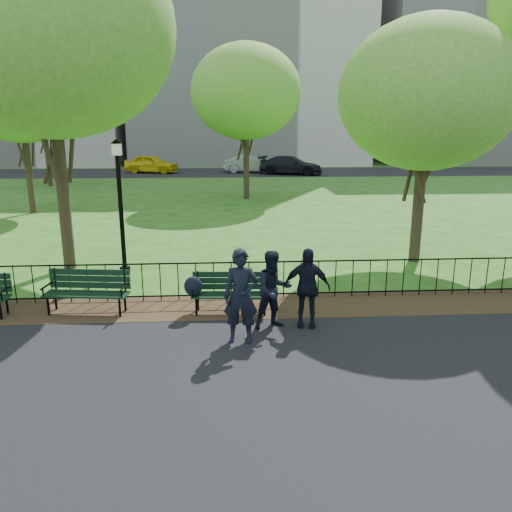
{
  "coord_description": "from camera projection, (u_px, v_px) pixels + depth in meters",
  "views": [
    {
      "loc": [
        -0.72,
        -8.84,
        3.85
      ],
      "look_at": [
        -0.07,
        1.5,
        1.15
      ],
      "focal_mm": 35.0,
      "sensor_mm": 36.0,
      "label": 1
    }
  ],
  "objects": [
    {
      "name": "dirt_strip",
      "position": [
        259.0,
        306.0,
        11.0
      ],
      "size": [
        60.0,
        1.6,
        0.01
      ],
      "primitive_type": "cube",
      "color": "#311D14",
      "rests_on": "ground"
    },
    {
      "name": "person_left",
      "position": [
        241.0,
        296.0,
        8.98
      ],
      "size": [
        0.68,
        0.49,
        1.74
      ],
      "primitive_type": "imported",
      "rotation": [
        0.0,
        0.0,
        -0.11
      ],
      "color": "black",
      "rests_on": "asphalt_path"
    },
    {
      "name": "far_street",
      "position": [
        233.0,
        172.0,
        43.36
      ],
      "size": [
        70.0,
        9.0,
        0.01
      ],
      "primitive_type": "cube",
      "color": "black",
      "rests_on": "ground"
    },
    {
      "name": "tree_mid_w",
      "position": [
        19.0,
        86.0,
        21.57
      ],
      "size": [
        5.76,
        5.76,
        8.03
      ],
      "color": "#2D2116",
      "rests_on": "ground"
    },
    {
      "name": "person_right",
      "position": [
        306.0,
        287.0,
        9.73
      ],
      "size": [
        0.98,
        0.53,
        1.58
      ],
      "primitive_type": "imported",
      "rotation": [
        0.0,
        0.0,
        -0.17
      ],
      "color": "black",
      "rests_on": "asphalt_path"
    },
    {
      "name": "park_bench_main",
      "position": [
        214.0,
        287.0,
        10.47
      ],
      "size": [
        1.81,
        0.6,
        0.93
      ],
      "rotation": [
        0.0,
        0.0,
        -0.06
      ],
      "color": "black",
      "rests_on": "ground"
    },
    {
      "name": "tree_near_w",
      "position": [
        47.0,
        28.0,
        12.45
      ],
      "size": [
        6.44,
        6.44,
        8.98
      ],
      "color": "#2D2116",
      "rests_on": "ground"
    },
    {
      "name": "person_mid",
      "position": [
        274.0,
        290.0,
        9.65
      ],
      "size": [
        0.83,
        0.59,
        1.55
      ],
      "primitive_type": "imported",
      "rotation": [
        0.0,
        0.0,
        0.29
      ],
      "color": "black",
      "rests_on": "asphalt_path"
    },
    {
      "name": "apartment_west",
      "position": [
        15.0,
        35.0,
        51.31
      ],
      "size": [
        22.0,
        15.0,
        26.0
      ],
      "primitive_type": "cube",
      "color": "beige",
      "rests_on": "ground"
    },
    {
      "name": "taxi",
      "position": [
        152.0,
        164.0,
        42.43
      ],
      "size": [
        4.87,
        3.08,
        1.55
      ],
      "primitive_type": "imported",
      "rotation": [
        0.0,
        0.0,
        1.27
      ],
      "color": "yellow",
      "rests_on": "far_street"
    },
    {
      "name": "apartment_mid",
      "position": [
        248.0,
        17.0,
        52.27
      ],
      "size": [
        24.0,
        15.0,
        30.0
      ],
      "primitive_type": "cube",
      "color": "silver",
      "rests_on": "ground"
    },
    {
      "name": "iron_fence",
      "position": [
        258.0,
        278.0,
        11.36
      ],
      "size": [
        24.06,
        0.06,
        1.0
      ],
      "color": "black",
      "rests_on": "ground"
    },
    {
      "name": "asphalt_path",
      "position": [
        286.0,
        442.0,
        6.27
      ],
      "size": [
        60.0,
        9.2,
        0.01
      ],
      "primitive_type": "cube",
      "color": "black",
      "rests_on": "ground"
    },
    {
      "name": "park_bench_left_a",
      "position": [
        88.0,
        287.0,
        10.53
      ],
      "size": [
        1.8,
        0.76,
        0.99
      ],
      "rotation": [
        0.0,
        0.0,
        -0.13
      ],
      "color": "black",
      "rests_on": "ground"
    },
    {
      "name": "apartment_east",
      "position": [
        467.0,
        50.0,
        54.49
      ],
      "size": [
        20.0,
        15.0,
        24.0
      ],
      "primitive_type": "cube",
      "color": "beige",
      "rests_on": "ground"
    },
    {
      "name": "sedan_silver",
      "position": [
        250.0,
        164.0,
        42.84
      ],
      "size": [
        4.67,
        2.01,
        1.49
      ],
      "primitive_type": "imported",
      "rotation": [
        0.0,
        0.0,
        1.47
      ],
      "color": "#999BA0",
      "rests_on": "far_street"
    },
    {
      "name": "tree_near_e",
      "position": [
        427.0,
        95.0,
        13.59
      ],
      "size": [
        4.85,
        4.85,
        6.76
      ],
      "color": "#2D2116",
      "rests_on": "ground"
    },
    {
      "name": "tree_far_w",
      "position": [
        41.0,
        97.0,
        31.94
      ],
      "size": [
        5.88,
        5.88,
        8.19
      ],
      "color": "#2D2116",
      "rests_on": "ground"
    },
    {
      "name": "lamppost",
      "position": [
        120.0,
        202.0,
        13.07
      ],
      "size": [
        0.32,
        0.32,
        3.55
      ],
      "color": "black",
      "rests_on": "ground"
    },
    {
      "name": "sedan_dark",
      "position": [
        291.0,
        165.0,
        41.19
      ],
      "size": [
        5.59,
        3.72,
        1.5
      ],
      "primitive_type": "imported",
      "rotation": [
        0.0,
        0.0,
        1.23
      ],
      "color": "black",
      "rests_on": "far_street"
    },
    {
      "name": "tree_far_c",
      "position": [
        246.0,
        92.0,
        26.05
      ],
      "size": [
        5.8,
        5.8,
        8.09
      ],
      "color": "#2D2116",
      "rests_on": "ground"
    },
    {
      "name": "ground",
      "position": [
        265.0,
        334.0,
        9.55
      ],
      "size": [
        120.0,
        120.0,
        0.0
      ],
      "primitive_type": "plane",
      "color": "#2B5817"
    }
  ]
}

